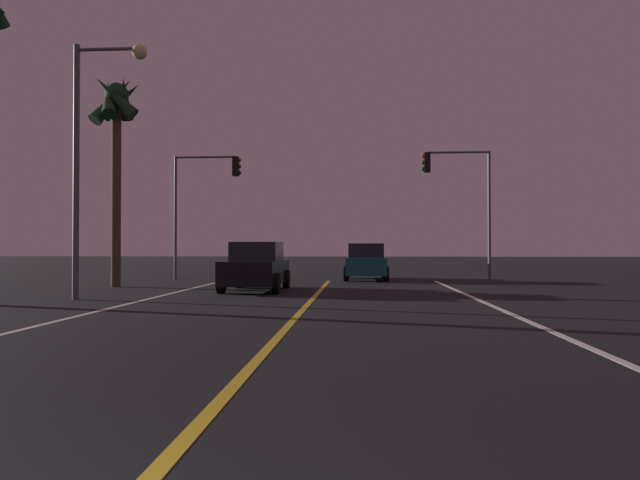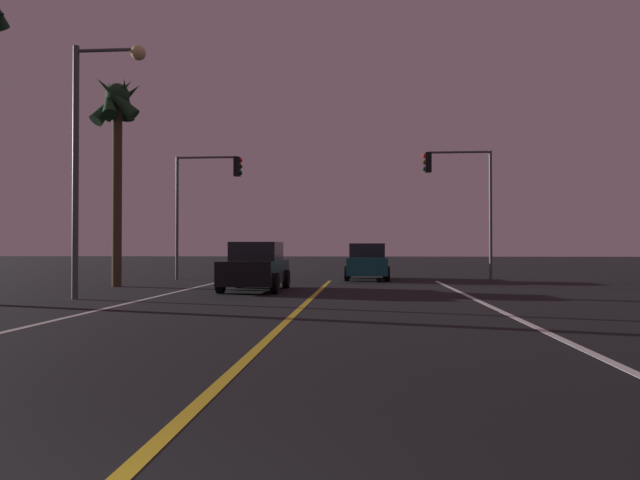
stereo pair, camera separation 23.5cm
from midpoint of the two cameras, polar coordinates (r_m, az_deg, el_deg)
name	(u,v)px [view 1 (the left image)]	position (r m, az deg, el deg)	size (l,w,h in m)	color
lane_edge_right	(543,328)	(11.57, 20.68, -8.12)	(0.16, 30.15, 0.01)	silver
lane_edge_left	(48,323)	(12.73, -25.80, -7.42)	(0.16, 30.15, 0.01)	silver
lane_center_divider	(289,325)	(11.19, -3.74, -8.43)	(0.16, 30.15, 0.01)	gold
car_ahead_far	(366,262)	(27.18, 4.31, -2.21)	(2.02, 4.30, 1.70)	black
car_oncoming	(256,267)	(20.31, -6.66, -2.68)	(2.02, 4.30, 1.70)	black
traffic_light_near_right	(458,185)	(27.08, 13.25, 5.31)	(3.13, 0.36, 5.91)	#4C4C51
traffic_light_near_left	(206,188)	(27.69, -11.47, 5.04)	(3.21, 0.36, 5.82)	#4C4C51
street_lamp_right_near	(633,47)	(12.15, 28.03, 16.47)	(2.52, 0.44, 7.95)	#4C4C51
street_lamp_left_mid	(94,136)	(18.18, -21.86, 9.58)	(2.18, 0.44, 7.40)	#4C4C51
palm_tree_left_mid	(116,117)	(24.07, -19.80, 11.42)	(2.09, 2.01, 8.37)	#473826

